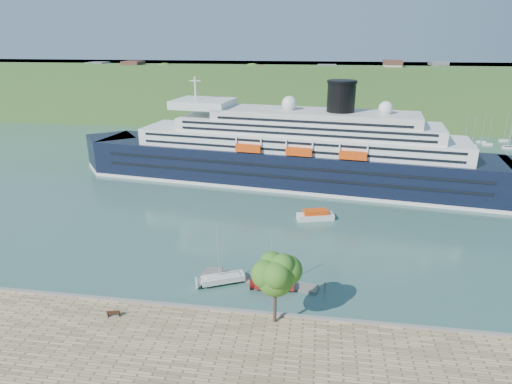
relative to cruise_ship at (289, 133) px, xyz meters
name	(u,v)px	position (x,y,z in m)	size (l,w,h in m)	color
ground	(244,318)	(-1.03, -56.19, -12.76)	(400.00, 400.00, 0.00)	#325A56
far_hillside	(302,93)	(-1.03, 88.81, -0.76)	(400.00, 50.00, 24.00)	#345C25
quay_coping	(244,311)	(-1.03, -56.39, -11.61)	(220.00, 0.50, 0.30)	slate
cruise_ship	(289,133)	(0.00, 0.00, 0.00)	(113.66, 16.55, 25.52)	black
park_bench	(114,312)	(-17.28, -59.66, -11.24)	(1.64, 0.67, 1.05)	#402312
promenade_tree	(275,286)	(3.07, -57.69, -6.64)	(6.18, 6.18, 10.24)	#326019
floating_pontoon	(259,280)	(-0.46, -47.04, -12.56)	(17.71, 2.16, 0.39)	slate
sailboat_white_near	(222,257)	(-5.59, -48.62, -8.21)	(7.04, 1.96, 9.10)	silver
sailboat_red	(275,265)	(2.10, -49.13, -8.72)	(6.26, 1.74, 8.09)	maroon
tender_launch	(315,215)	(7.42, -22.36, -11.75)	(7.35, 2.51, 2.03)	#E2440D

